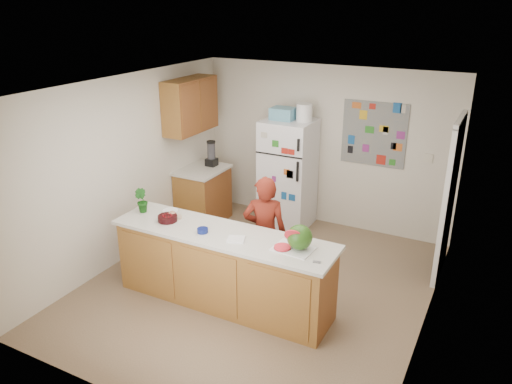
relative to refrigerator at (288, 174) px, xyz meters
The scene contains 26 objects.
floor 2.12m from the refrigerator, 76.54° to the right, with size 4.00×4.50×0.02m, color brown.
wall_back 0.71m from the refrigerator, 40.18° to the left, with size 4.00×0.02×2.50m, color beige.
wall_left 2.48m from the refrigerator, 129.69° to the right, with size 0.02×4.50×2.50m, color beige.
wall_right 3.12m from the refrigerator, 37.39° to the right, with size 0.02×4.50×2.50m, color beige.
ceiling 2.55m from the refrigerator, 76.54° to the right, with size 4.00×4.50×0.02m, color white.
doorway 2.48m from the refrigerator, 10.01° to the right, with size 0.03×0.85×2.04m, color black.
peninsula_base 2.43m from the refrigerator, 84.00° to the right, with size 2.60×0.62×0.88m, color brown.
peninsula_top 2.39m from the refrigerator, 84.00° to the right, with size 2.68×0.70×0.04m, color silver.
side_counter_base 1.41m from the refrigerator, 156.86° to the right, with size 0.60×0.80×0.86m, color brown.
side_counter_top 1.35m from the refrigerator, 156.86° to the right, with size 0.64×0.84×0.04m, color silver.
upper_cabinets 1.82m from the refrigerator, 157.05° to the right, with size 0.35×1.00×0.80m, color brown.
refrigerator is the anchor object (origin of this frame).
fridge_top_bin 0.95m from the refrigerator, behind, with size 0.35×0.28×0.18m, color #5999B2.
photo_collage 1.43m from the refrigerator, 16.61° to the left, with size 0.95×0.01×0.95m, color slate.
person 1.89m from the refrigerator, 74.32° to the right, with size 0.53×0.35×1.46m, color #60190F.
blender_appliance 1.26m from the refrigerator, 164.78° to the right, with size 0.13×0.13×0.38m, color black.
cutting_board 2.63m from the refrigerator, 64.65° to the right, with size 0.42×0.31×0.01m, color white.
watermelon 2.65m from the refrigerator, 63.29° to the right, with size 0.27×0.27×0.27m, color #255C1B.
watermelon_slice 2.63m from the refrigerator, 67.17° to the right, with size 0.18×0.18×0.02m, color #DE2D44.
cherry_bowl 2.46m from the refrigerator, 101.57° to the right, with size 0.23×0.23×0.07m, color black.
white_bowl 2.32m from the refrigerator, 104.38° to the right, with size 0.19×0.19×0.06m, color silver.
cobalt_bowl 2.48m from the refrigerator, 88.85° to the right, with size 0.13×0.13×0.05m, color navy.
plate 2.37m from the refrigerator, 102.09° to the right, with size 0.23×0.23×0.02m, color #CAB397.
paper_towel 2.52m from the refrigerator, 78.98° to the right, with size 0.19×0.17×0.02m, color silver.
keys 2.91m from the refrigerator, 60.15° to the right, with size 0.08×0.04×0.01m, color gray.
potted_plant 2.52m from the refrigerator, 112.05° to the right, with size 0.16×0.13×0.30m, color #134711.
Camera 1 is at (2.50, -4.85, 3.41)m, focal length 35.00 mm.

